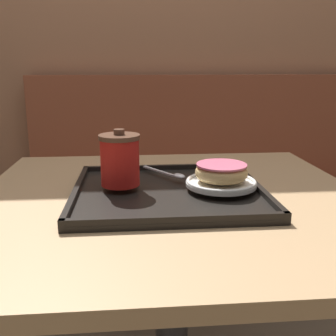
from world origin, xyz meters
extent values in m
cube|color=#9E6B4C|center=(0.00, 1.10, 1.20)|extent=(8.00, 0.05, 2.40)
cube|color=brown|center=(0.26, 0.84, 0.23)|extent=(1.64, 0.44, 0.45)
cube|color=brown|center=(0.26, 1.02, 0.73)|extent=(1.64, 0.08, 0.55)
cube|color=tan|center=(0.00, 0.00, 0.74)|extent=(0.88, 0.84, 0.03)
cube|color=black|center=(-0.01, 0.00, 0.76)|extent=(0.42, 0.38, 0.01)
cube|color=black|center=(-0.01, -0.19, 0.77)|extent=(0.42, 0.01, 0.01)
cube|color=black|center=(-0.01, 0.19, 0.77)|extent=(0.42, 0.01, 0.01)
cube|color=black|center=(-0.21, 0.00, 0.77)|extent=(0.01, 0.38, 0.01)
cube|color=black|center=(0.19, 0.00, 0.77)|extent=(0.01, 0.38, 0.01)
cylinder|color=red|center=(-0.12, 0.01, 0.83)|extent=(0.09, 0.09, 0.10)
cylinder|color=brown|center=(-0.12, 0.01, 0.89)|extent=(0.09, 0.09, 0.01)
cylinder|color=brown|center=(-0.12, 0.01, 0.90)|extent=(0.02, 0.02, 0.01)
cylinder|color=white|center=(0.11, -0.01, 0.78)|extent=(0.16, 0.16, 0.01)
torus|color=white|center=(0.11, -0.01, 0.79)|extent=(0.16, 0.16, 0.01)
torus|color=#DBB270|center=(0.11, -0.01, 0.81)|extent=(0.12, 0.12, 0.03)
cylinder|color=#DB6684|center=(0.11, -0.01, 0.83)|extent=(0.11, 0.11, 0.00)
ellipsoid|color=silver|center=(0.02, 0.06, 0.79)|extent=(0.04, 0.04, 0.01)
cube|color=silver|center=(-0.02, 0.12, 0.78)|extent=(0.08, 0.10, 0.00)
camera|label=1|loc=(-0.08, -0.84, 1.04)|focal=42.00mm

